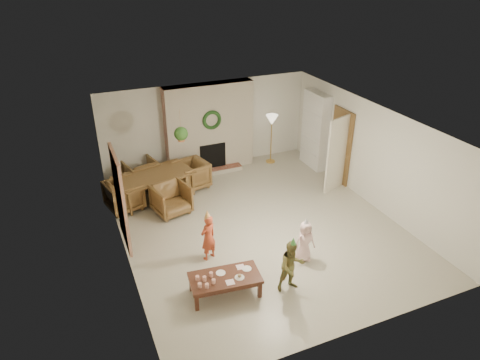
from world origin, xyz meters
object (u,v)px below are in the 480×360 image
child_plaid (292,266)px  dining_chair_near (171,199)px  dining_chair_right (191,175)px  dining_chair_far (141,174)px  child_pink (305,241)px  coffee_table_top (225,278)px  dining_table (156,187)px  child_red (208,238)px  dining_chair_left (124,195)px

child_plaid → dining_chair_near: bearing=113.9°
dining_chair_near → dining_chair_right: size_ratio=1.00×
dining_chair_right → child_plaid: size_ratio=0.79×
dining_chair_near → child_plaid: 3.74m
dining_chair_far → child_pink: size_ratio=0.91×
dining_chair_near → dining_chair_right: (0.83, 1.05, 0.00)m
dining_chair_near → coffee_table_top: 3.15m
dining_chair_far → dining_chair_right: 1.34m
child_pink → dining_table: bearing=120.4°
dining_chair_far → child_pink: (2.38, -4.47, 0.08)m
child_red → dining_chair_near: bearing=-107.2°
dining_chair_near → coffee_table_top: (0.16, -3.15, -0.01)m
child_pink → child_red: bearing=154.9°
dining_chair_right → coffee_table_top: size_ratio=0.63×
coffee_table_top → child_plaid: child_plaid is taller
dining_chair_near → child_plaid: bearing=-82.3°
dining_table → child_pink: 4.26m
dining_chair_far → dining_chair_right: bearing=141.3°
dining_chair_right → coffee_table_top: 4.25m
coffee_table_top → child_red: size_ratio=1.27×
dining_chair_right → child_plaid: 4.57m
child_red → child_plaid: 1.83m
coffee_table_top → child_plaid: 1.23m
dining_table → dining_chair_far: dining_chair_far is taller
coffee_table_top → dining_table: bearing=101.6°
child_plaid → child_pink: (0.67, 0.66, -0.07)m
dining_table → dining_chair_right: 1.05m
coffee_table_top → dining_chair_near: bearing=99.4°
dining_table → dining_chair_left: 0.84m
coffee_table_top → dining_chair_left: bearing=113.7°
dining_table → dining_chair_near: size_ratio=2.34×
child_pink → dining_chair_far: bearing=117.5°
dining_chair_far → dining_chair_right: size_ratio=1.00×
dining_chair_far → dining_chair_left: (-0.63, -1.01, 0.00)m
coffee_table_top → child_plaid: bearing=-9.8°
dining_chair_left → child_pink: size_ratio=0.91×
dining_chair_far → dining_chair_left: bearing=45.0°
dining_table → dining_chair_left: size_ratio=2.34×
dining_chair_right → child_pink: bearing=3.6°
dining_table → child_plaid: size_ratio=1.85×
dining_chair_left → child_red: size_ratio=0.80×
dining_chair_near → child_red: child_red is taller
coffee_table_top → child_pink: child_pink is taller
dining_chair_right → child_red: (-0.60, -3.08, 0.14)m
dining_chair_left → child_plaid: child_plaid is taller
dining_table → child_red: bearing=-94.7°
child_red → child_plaid: size_ratio=0.98×
dining_chair_near → dining_chair_far: bearing=90.0°
dining_chair_near → child_plaid: child_plaid is taller
dining_chair_left → dining_chair_right: size_ratio=1.00×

